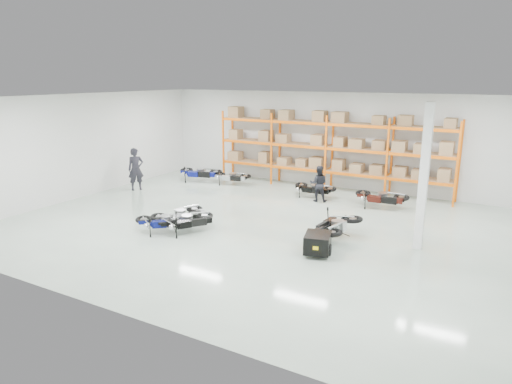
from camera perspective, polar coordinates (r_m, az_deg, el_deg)
The scene contains 14 objects.
room at distance 15.76m, azimuth 0.96°, elevation 3.43°, with size 18.00×18.00×18.00m.
pallet_rack at distance 21.59m, azimuth 9.15°, elevation 6.23°, with size 11.28×0.98×3.62m.
structural_column at distance 14.60m, azimuth 20.23°, elevation 1.66°, with size 0.25×0.25×4.50m, color white.
moto_blue_centre at distance 15.92m, azimuth -11.37°, elevation -3.18°, with size 0.75×1.69×1.04m, color #070D4D, non-canonical shape.
moto_silver_left at distance 16.42m, azimuth -9.42°, elevation -2.45°, with size 0.79×1.78×1.09m, color #B8BBC0, non-canonical shape.
moto_black_far_left at distance 15.76m, azimuth -8.71°, elevation -3.17°, with size 0.78×1.76×1.07m, color black, non-canonical shape.
moto_touring_right at distance 15.17m, azimuth 9.98°, elevation -3.64°, with size 0.88×1.98×1.21m, color black, non-canonical shape.
trailer at distance 13.82m, azimuth 7.71°, elevation -6.32°, with size 0.95×1.62×0.66m.
moto_back_a at distance 23.30m, azimuth -7.12°, elevation 2.73°, with size 0.86×1.94×1.18m, color navy, non-canonical shape.
moto_back_b at distance 22.55m, azimuth -3.13°, elevation 2.20°, with size 0.73×1.64×1.00m, color #A0A5AA, non-canonical shape.
moto_back_c at distance 20.27m, azimuth 7.20°, elevation 0.75°, with size 0.74×1.68×1.02m, color black, non-canonical shape.
moto_back_d at distance 19.16m, azimuth 15.36°, elevation -0.28°, with size 0.83×1.86×1.14m, color #3A100B, non-canonical shape.
person_left at distance 22.07m, azimuth -14.79°, elevation 2.78°, with size 0.72×0.47×1.98m, color black.
person_back at distance 19.57m, azimuth 7.83°, elevation 1.04°, with size 0.75×0.59×1.55m, color black.
Camera 1 is at (7.32, -13.64, 5.23)m, focal length 32.00 mm.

